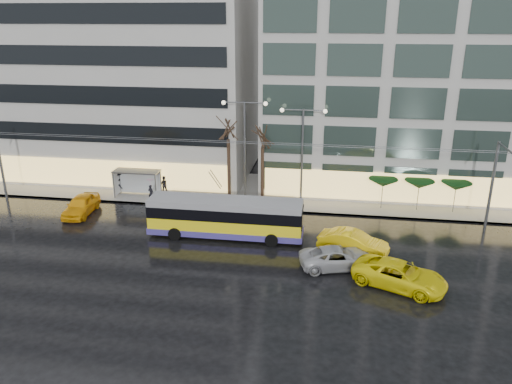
% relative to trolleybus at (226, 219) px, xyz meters
% --- Properties ---
extents(ground, '(140.00, 140.00, 0.00)m').
position_rel_trolleybus_xyz_m(ground, '(-1.79, -3.42, -1.47)').
color(ground, black).
rests_on(ground, ground).
extents(sidewalk, '(80.00, 10.00, 0.15)m').
position_rel_trolleybus_xyz_m(sidewalk, '(0.21, 10.58, -1.39)').
color(sidewalk, gray).
rests_on(sidewalk, ground).
extents(kerb, '(80.00, 0.10, 0.15)m').
position_rel_trolleybus_xyz_m(kerb, '(0.21, 5.63, -1.39)').
color(kerb, slate).
rests_on(kerb, ground).
extents(building_left, '(34.00, 14.00, 22.00)m').
position_rel_trolleybus_xyz_m(building_left, '(-17.79, 15.58, 9.68)').
color(building_left, '#ABA9A3').
rests_on(building_left, sidewalk).
extents(building_right, '(32.00, 14.00, 25.00)m').
position_rel_trolleybus_xyz_m(building_right, '(17.21, 15.58, 11.18)').
color(building_right, '#ABA9A3').
rests_on(building_right, sidewalk).
extents(trolleybus, '(11.72, 4.58, 5.43)m').
position_rel_trolleybus_xyz_m(trolleybus, '(0.00, 0.00, 0.00)').
color(trolleybus, yellow).
rests_on(trolleybus, ground).
extents(catenary, '(42.24, 5.12, 7.00)m').
position_rel_trolleybus_xyz_m(catenary, '(-0.79, 4.52, 2.78)').
color(catenary, '#595B60').
rests_on(catenary, ground).
extents(bus_shelter, '(4.20, 1.60, 2.51)m').
position_rel_trolleybus_xyz_m(bus_shelter, '(-10.17, 7.27, 0.49)').
color(bus_shelter, '#595B60').
rests_on(bus_shelter, sidewalk).
extents(street_lamp_near, '(3.96, 0.36, 9.03)m').
position_rel_trolleybus_xyz_m(street_lamp_near, '(0.21, 7.38, 4.52)').
color(street_lamp_near, '#595B60').
rests_on(street_lamp_near, sidewalk).
extents(street_lamp_far, '(3.96, 0.36, 8.53)m').
position_rel_trolleybus_xyz_m(street_lamp_far, '(5.21, 7.38, 4.25)').
color(street_lamp_far, '#595B60').
rests_on(street_lamp_far, sidewalk).
extents(tree_a, '(3.20, 3.20, 8.40)m').
position_rel_trolleybus_xyz_m(tree_a, '(-1.29, 7.58, 5.62)').
color(tree_a, black).
rests_on(tree_a, sidewalk).
extents(tree_b, '(3.20, 3.20, 7.70)m').
position_rel_trolleybus_xyz_m(tree_b, '(1.71, 7.78, 4.93)').
color(tree_b, black).
rests_on(tree_b, sidewalk).
extents(parasol_a, '(2.50, 2.50, 2.65)m').
position_rel_trolleybus_xyz_m(parasol_a, '(12.21, 7.58, 0.98)').
color(parasol_a, '#595B60').
rests_on(parasol_a, sidewalk).
extents(parasol_b, '(2.50, 2.50, 2.65)m').
position_rel_trolleybus_xyz_m(parasol_b, '(15.21, 7.58, 0.98)').
color(parasol_b, '#595B60').
rests_on(parasol_b, sidewalk).
extents(parasol_c, '(2.50, 2.50, 2.65)m').
position_rel_trolleybus_xyz_m(parasol_c, '(18.21, 7.58, 0.98)').
color(parasol_c, '#595B60').
rests_on(parasol_c, sidewalk).
extents(taxi_a, '(2.25, 4.90, 1.63)m').
position_rel_trolleybus_xyz_m(taxi_a, '(-13.09, 2.58, -0.65)').
color(taxi_a, '#FAAE0D').
rests_on(taxi_a, ground).
extents(taxi_b, '(5.20, 3.05, 1.62)m').
position_rel_trolleybus_xyz_m(taxi_b, '(9.53, -1.42, -0.66)').
color(taxi_b, yellow).
rests_on(taxi_b, ground).
extents(taxi_c, '(6.33, 4.72, 1.60)m').
position_rel_trolleybus_xyz_m(taxi_c, '(12.26, -5.67, -0.67)').
color(taxi_c, '#FFEB0D').
rests_on(taxi_c, ground).
extents(sedan_silver, '(5.54, 3.64, 1.42)m').
position_rel_trolleybus_xyz_m(sedan_silver, '(8.45, -3.71, -0.76)').
color(sedan_silver, '#B3B3B8').
rests_on(sedan_silver, ground).
extents(pedestrian_a, '(1.17, 1.18, 2.19)m').
position_rel_trolleybus_xyz_m(pedestrian_a, '(-8.12, 5.98, 0.15)').
color(pedestrian_a, black).
rests_on(pedestrian_a, sidewalk).
extents(pedestrian_b, '(0.88, 0.74, 1.65)m').
position_rel_trolleybus_xyz_m(pedestrian_b, '(-7.75, 8.47, -0.50)').
color(pedestrian_b, black).
rests_on(pedestrian_b, sidewalk).
extents(pedestrian_c, '(1.12, 1.07, 2.11)m').
position_rel_trolleybus_xyz_m(pedestrian_c, '(-11.95, 7.61, -0.20)').
color(pedestrian_c, black).
rests_on(pedestrian_c, sidewalk).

